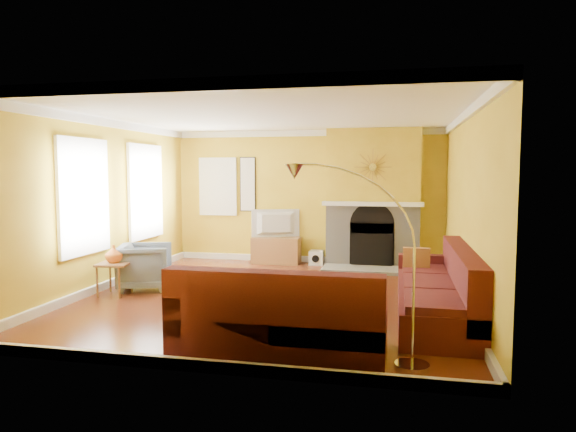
% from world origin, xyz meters
% --- Properties ---
extents(floor, '(5.50, 6.00, 0.02)m').
position_xyz_m(floor, '(0.00, 0.00, -0.01)').
color(floor, maroon).
rests_on(floor, ground).
extents(ceiling, '(5.50, 6.00, 0.02)m').
position_xyz_m(ceiling, '(0.00, 0.00, 2.71)').
color(ceiling, white).
rests_on(ceiling, ground).
extents(wall_back, '(5.50, 0.02, 2.70)m').
position_xyz_m(wall_back, '(0.00, 3.01, 1.35)').
color(wall_back, gold).
rests_on(wall_back, ground).
extents(wall_front, '(5.50, 0.02, 2.70)m').
position_xyz_m(wall_front, '(0.00, -3.01, 1.35)').
color(wall_front, gold).
rests_on(wall_front, ground).
extents(wall_left, '(0.02, 6.00, 2.70)m').
position_xyz_m(wall_left, '(-2.76, 0.00, 1.35)').
color(wall_left, gold).
rests_on(wall_left, ground).
extents(wall_right, '(0.02, 6.00, 2.70)m').
position_xyz_m(wall_right, '(2.76, 0.00, 1.35)').
color(wall_right, gold).
rests_on(wall_right, ground).
extents(baseboard, '(5.50, 6.00, 0.12)m').
position_xyz_m(baseboard, '(0.00, 0.00, 0.06)').
color(baseboard, white).
rests_on(baseboard, floor).
extents(crown_molding, '(5.50, 6.00, 0.12)m').
position_xyz_m(crown_molding, '(0.00, 0.00, 2.64)').
color(crown_molding, white).
rests_on(crown_molding, ceiling).
extents(window_left_near, '(0.06, 1.22, 1.72)m').
position_xyz_m(window_left_near, '(-2.72, 1.30, 1.50)').
color(window_left_near, white).
rests_on(window_left_near, wall_left).
extents(window_left_far, '(0.06, 1.22, 1.72)m').
position_xyz_m(window_left_far, '(-2.72, -0.60, 1.50)').
color(window_left_far, white).
rests_on(window_left_far, wall_left).
extents(window_back, '(0.82, 0.06, 1.22)m').
position_xyz_m(window_back, '(-1.90, 2.96, 1.55)').
color(window_back, white).
rests_on(window_back, wall_back).
extents(wall_art, '(0.34, 0.04, 1.14)m').
position_xyz_m(wall_art, '(-1.25, 2.97, 1.60)').
color(wall_art, white).
rests_on(wall_art, wall_back).
extents(fireplace, '(1.80, 0.40, 2.70)m').
position_xyz_m(fireplace, '(1.35, 2.80, 1.35)').
color(fireplace, '#9C9993').
rests_on(fireplace, floor).
extents(mantel, '(1.92, 0.22, 0.08)m').
position_xyz_m(mantel, '(1.35, 2.56, 1.25)').
color(mantel, white).
rests_on(mantel, fireplace).
extents(hearth, '(1.80, 0.70, 0.06)m').
position_xyz_m(hearth, '(1.35, 2.25, 0.03)').
color(hearth, '#9C9993').
rests_on(hearth, floor).
extents(sunburst, '(0.70, 0.04, 0.70)m').
position_xyz_m(sunburst, '(1.35, 2.57, 1.95)').
color(sunburst, olive).
rests_on(sunburst, fireplace).
extents(rug, '(2.40, 1.80, 0.02)m').
position_xyz_m(rug, '(0.34, 0.03, 0.01)').
color(rug, beige).
rests_on(rug, floor).
extents(sectional_sofa, '(3.22, 3.40, 0.90)m').
position_xyz_m(sectional_sofa, '(1.14, -1.00, 0.45)').
color(sectional_sofa, '#551B1D').
rests_on(sectional_sofa, floor).
extents(coffee_table, '(1.24, 1.24, 0.38)m').
position_xyz_m(coffee_table, '(0.77, -0.55, 0.19)').
color(coffee_table, white).
rests_on(coffee_table, floor).
extents(media_console, '(0.97, 0.43, 0.53)m').
position_xyz_m(media_console, '(-0.58, 2.71, 0.27)').
color(media_console, '#916034').
rests_on(media_console, floor).
extents(tv, '(0.97, 0.47, 0.57)m').
position_xyz_m(tv, '(-0.58, 2.71, 0.82)').
color(tv, black).
rests_on(tv, media_console).
extents(subwoofer, '(0.28, 0.28, 0.28)m').
position_xyz_m(subwoofer, '(0.25, 2.74, 0.14)').
color(subwoofer, white).
rests_on(subwoofer, floor).
extents(armchair, '(1.01, 1.00, 0.73)m').
position_xyz_m(armchair, '(-2.10, 0.05, 0.36)').
color(armchair, slate).
rests_on(armchair, floor).
extents(side_table, '(0.52, 0.52, 0.50)m').
position_xyz_m(side_table, '(-2.35, -0.42, 0.25)').
color(side_table, '#916034').
rests_on(side_table, floor).
extents(vase, '(0.31, 0.31, 0.27)m').
position_xyz_m(vase, '(-2.35, -0.42, 0.63)').
color(vase, '#C45C18').
rests_on(vase, side_table).
extents(book, '(0.23, 0.29, 0.03)m').
position_xyz_m(book, '(0.62, -0.45, 0.39)').
color(book, white).
rests_on(book, coffee_table).
extents(arc_lamp, '(1.25, 0.36, 1.93)m').
position_xyz_m(arc_lamp, '(1.45, -2.50, 0.97)').
color(arc_lamp, silver).
rests_on(arc_lamp, floor).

